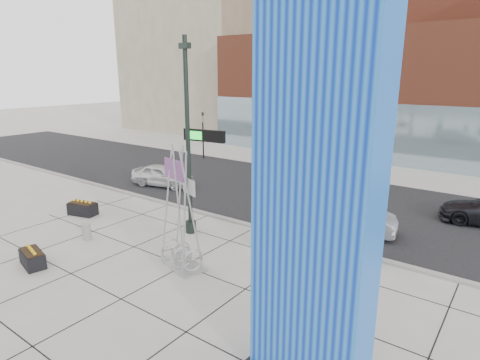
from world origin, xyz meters
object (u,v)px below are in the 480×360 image
Objects in this scene: concrete_bollard at (86,231)px; overhead_street_sign at (199,144)px; public_art_sculpture at (181,236)px; car_silver_mid at (346,216)px; car_white_west at (163,176)px; blue_pylon at (316,200)px; lamp_post at (188,157)px.

concrete_bollard is 6.56m from overhead_street_sign.
overhead_street_sign is at bearing 56.26° from concrete_bollard.
public_art_sculpture is 8.17m from car_silver_mid.
concrete_bollard is 0.16× the size of overhead_street_sign.
concrete_bollard is 0.18× the size of car_white_west.
blue_pylon is 8.12m from public_art_sculpture.
public_art_sculpture is at bearing -143.22° from car_white_west.
car_silver_mid is at bearing 77.91° from public_art_sculpture.
lamp_post reaches higher than car_silver_mid.
lamp_post is at bearing 142.94° from public_art_sculpture.
car_white_west is at bearing 78.27° from car_silver_mid.
public_art_sculpture is (2.07, -2.73, -2.40)m from lamp_post.
lamp_post is 4.18m from public_art_sculpture.
overhead_street_sign is 1.02× the size of car_silver_mid.
public_art_sculpture is at bearing 162.37° from blue_pylon.
lamp_post is at bearing 46.15° from concrete_bollard.
blue_pylon is at bearing -173.02° from car_silver_mid.
car_silver_mid is (-3.04, 9.91, -3.93)m from blue_pylon.
blue_pylon is at bearing -31.30° from lamp_post.
overhead_street_sign is 8.50m from car_white_west.
lamp_post is (-8.91, 5.42, -1.05)m from blue_pylon.
lamp_post is at bearing -83.04° from overhead_street_sign.
lamp_post is at bearing 152.56° from blue_pylon.
public_art_sculpture is (-6.84, 2.69, -3.44)m from blue_pylon.
lamp_post is 11.81× the size of concrete_bollard.
blue_pylon reaches higher than car_white_west.
car_white_west is at bearing 156.04° from public_art_sculpture.
public_art_sculpture is 1.13× the size of car_white_west.
public_art_sculpture is at bearing 7.37° from concrete_bollard.
lamp_post reaches higher than public_art_sculpture.
car_white_west is at bearing 114.70° from concrete_bollard.
concrete_bollard is at bearing 174.55° from blue_pylon.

